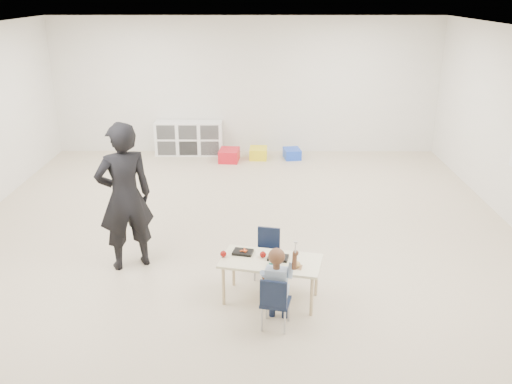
{
  "coord_description": "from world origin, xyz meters",
  "views": [
    {
      "loc": [
        0.25,
        -6.76,
        3.31
      ],
      "look_at": [
        0.23,
        -0.25,
        0.85
      ],
      "focal_mm": 38.0,
      "sensor_mm": 36.0,
      "label": 1
    }
  ],
  "objects_px": {
    "cubby_shelf": "(189,138)",
    "adult": "(125,197)",
    "chair_near": "(276,301)",
    "table": "(271,280)",
    "child": "(276,286)"
  },
  "relations": [
    {
      "from": "cubby_shelf",
      "to": "adult",
      "type": "xyz_separation_m",
      "value": [
        -0.16,
        -4.93,
        0.58
      ]
    },
    {
      "from": "table",
      "to": "adult",
      "type": "height_order",
      "value": "adult"
    },
    {
      "from": "chair_near",
      "to": "cubby_shelf",
      "type": "height_order",
      "value": "cubby_shelf"
    },
    {
      "from": "child",
      "to": "adult",
      "type": "distance_m",
      "value": 2.28
    },
    {
      "from": "chair_near",
      "to": "child",
      "type": "relative_size",
      "value": 0.63
    },
    {
      "from": "chair_near",
      "to": "table",
      "type": "bearing_deg",
      "value": 106.9
    },
    {
      "from": "table",
      "to": "cubby_shelf",
      "type": "relative_size",
      "value": 0.85
    },
    {
      "from": "chair_near",
      "to": "adult",
      "type": "xyz_separation_m",
      "value": [
        -1.8,
        1.32,
        0.63
      ]
    },
    {
      "from": "adult",
      "to": "table",
      "type": "bearing_deg",
      "value": 128.71
    },
    {
      "from": "table",
      "to": "cubby_shelf",
      "type": "xyz_separation_m",
      "value": [
        -1.6,
        5.73,
        0.09
      ]
    },
    {
      "from": "chair_near",
      "to": "adult",
      "type": "relative_size",
      "value": 0.32
    },
    {
      "from": "child",
      "to": "cubby_shelf",
      "type": "xyz_separation_m",
      "value": [
        -1.64,
        6.24,
        -0.12
      ]
    },
    {
      "from": "chair_near",
      "to": "child",
      "type": "xyz_separation_m",
      "value": [
        0.0,
        0.0,
        0.17
      ]
    },
    {
      "from": "table",
      "to": "chair_near",
      "type": "height_order",
      "value": "chair_near"
    },
    {
      "from": "chair_near",
      "to": "cubby_shelf",
      "type": "relative_size",
      "value": 0.43
    }
  ]
}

